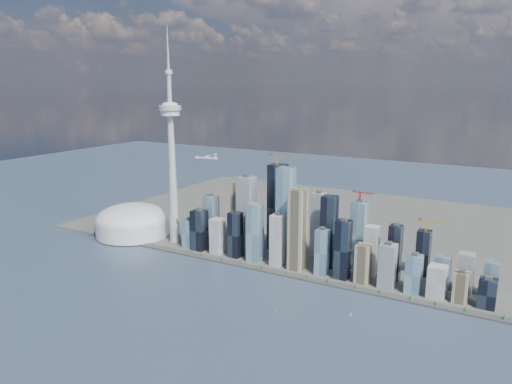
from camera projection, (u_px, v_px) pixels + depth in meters
The scene contains 10 objects.
ground at pixel (197, 314), 923.40m from camera, with size 4000.00×4000.00×0.00m, color #2D3A50.
seawall at pixel (262, 269), 1134.74m from camera, with size 1100.00×22.00×4.00m, color #383838.
land at pixel (334, 222), 1516.04m from camera, with size 1400.00×900.00×3.00m, color #4C4C47.
shoreline_trees at pixel (262, 267), 1133.26m from camera, with size 960.53×7.20×8.80m.
skyscraper_cluster at pixel (303, 233), 1163.42m from camera, with size 736.00×142.00×243.58m.
needle_tower at pixel (172, 155), 1280.02m from camera, with size 56.00×56.00×550.50m.
dome_stadium at pixel (132, 222), 1382.21m from camera, with size 200.00×200.00×86.00m.
airplane at pixel (206, 158), 1109.00m from camera, with size 59.75×53.09×14.60m.
sailboat_west at pixel (276, 310), 931.57m from camera, with size 6.52×3.88×9.26m.
sailboat_east at pixel (351, 315), 913.22m from camera, with size 6.37×2.63×8.80m.
Camera 1 is at (518.94, -684.74, 421.38)m, focal length 35.00 mm.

